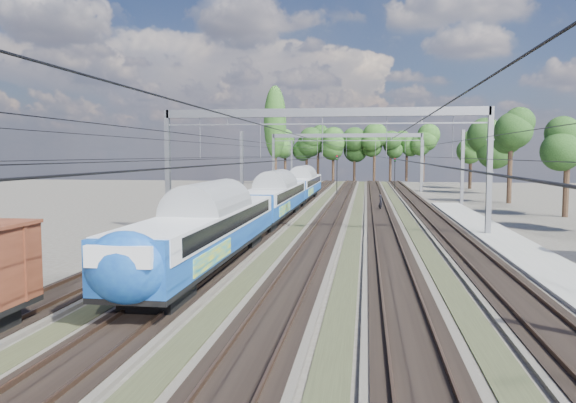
# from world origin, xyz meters

# --- Properties ---
(track_bed) EXTENTS (21.00, 130.00, 0.34)m
(track_bed) POSITION_xyz_m (-0.00, 45.00, 0.10)
(track_bed) COLOR #47423A
(track_bed) RESTS_ON ground
(platform) EXTENTS (3.00, 70.00, 0.30)m
(platform) POSITION_xyz_m (12.00, 20.00, 0.15)
(platform) COLOR gray
(platform) RESTS_ON ground
(catenary) EXTENTS (25.65, 130.00, 9.00)m
(catenary) POSITION_xyz_m (0.33, 52.69, 6.40)
(catenary) COLOR slate
(catenary) RESTS_ON ground
(tree_belt) EXTENTS (39.61, 101.96, 11.97)m
(tree_belt) POSITION_xyz_m (7.46, 93.49, 7.96)
(tree_belt) COLOR black
(tree_belt) RESTS_ON ground
(poplar) EXTENTS (4.40, 4.40, 19.04)m
(poplar) POSITION_xyz_m (-14.50, 98.00, 11.89)
(poplar) COLOR black
(poplar) RESTS_ON ground
(emu_train) EXTENTS (2.91, 61.64, 4.26)m
(emu_train) POSITION_xyz_m (-4.50, 36.68, 2.51)
(emu_train) COLOR black
(emu_train) RESTS_ON ground
(worker) EXTENTS (0.50, 0.67, 1.68)m
(worker) POSITION_xyz_m (4.60, 47.41, 0.84)
(worker) COLOR black
(worker) RESTS_ON ground
(signal_near) EXTENTS (0.35, 0.32, 5.65)m
(signal_near) POSITION_xyz_m (-0.83, 66.64, 3.58)
(signal_near) COLOR black
(signal_near) RESTS_ON ground
(signal_far) EXTENTS (0.34, 0.31, 5.20)m
(signal_far) POSITION_xyz_m (7.74, 83.09, 3.29)
(signal_far) COLOR black
(signal_far) RESTS_ON ground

